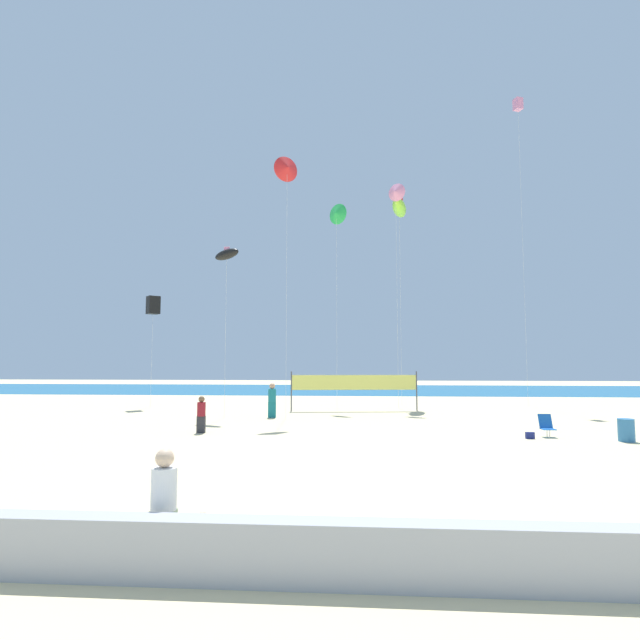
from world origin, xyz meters
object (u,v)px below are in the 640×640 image
Objects in this scene: beachgoer_maroon_shirt at (201,413)px; kite_black_box at (153,305)px; folding_beach_chair at (547,425)px; kite_lime_inflatable at (399,208)px; kite_red_delta at (287,168)px; trash_barrel at (626,430)px; mother_figure at (164,501)px; kite_green_delta at (336,214)px; kite_pink_delta at (396,192)px; volleyball_net at (354,384)px; beach_handbag at (530,435)px; toddler_figure at (202,536)px; kite_black_inflatable at (227,255)px; beachgoer_teal_shirt at (272,399)px; kite_pink_box at (518,106)px.

beachgoer_maroon_shirt is 14.51m from kite_black_box.
folding_beach_chair is 0.06× the size of kite_lime_inflatable.
kite_red_delta is at bearing -128.59° from kite_lime_inflatable.
trash_barrel is at bearing 8.15° from folding_beach_chair.
mother_figure is 0.12× the size of kite_green_delta.
trash_barrel is at bearing -60.66° from kite_pink_delta.
kite_black_box is 18.05m from kite_pink_delta.
kite_green_delta is at bearing -173.71° from kite_pink_delta.
volleyball_net is 12.53m from beach_handbag.
kite_lime_inflatable is 1.02× the size of kite_red_delta.
mother_figure is 0.79m from toddler_figure.
beachgoer_maroon_shirt is at bearing -84.56° from kite_black_inflatable.
kite_black_inflatable reaches higher than toddler_figure.
beachgoer_teal_shirt is 8.36m from kite_black_inflatable.
kite_pink_box is at bearing -157.27° from beachgoer_teal_shirt.
kite_red_delta is (-15.50, -8.88, -7.70)m from kite_pink_box.
kite_pink_delta is (-9.01, -2.21, -6.90)m from kite_pink_box.
trash_barrel is at bearing -65.17° from kite_lime_inflatable.
beachgoer_teal_shirt is at bearing 150.20° from beach_handbag.
volleyball_net is 0.54× the size of kite_red_delta.
trash_barrel is at bearing -27.40° from kite_black_box.
mother_figure is 2.21× the size of toddler_figure.
toddler_figure is at bearing -135.67° from trash_barrel.
kite_red_delta is at bearing -130.64° from volleyball_net.
mother_figure is at bearing -10.95° from beachgoer_maroon_shirt.
kite_lime_inflatable is at bearing 114.83° from trash_barrel.
toddler_figure is 0.49× the size of beachgoer_maroon_shirt.
kite_red_delta is (-0.77, 18.82, 12.75)m from mother_figure.
kite_lime_inflatable reaches higher than beachgoer_maroon_shirt.
volleyball_net is at bearing -60.46° from kite_green_delta.
mother_figure is 31.02m from kite_lime_inflatable.
volleyball_net reaches higher than mother_figure.
kite_pink_box is (4.12, 14.42, 20.89)m from folding_beach_chair.
kite_black_box is 0.79× the size of kite_black_inflatable.
beach_handbag is (-0.87, -0.60, -0.34)m from folding_beach_chair.
kite_pink_box is (25.31, 3.14, 14.59)m from kite_black_box.
volleyball_net reaches higher than beachgoer_maroon_shirt.
kite_pink_delta is (5.11, 25.49, 14.05)m from toddler_figure.
mother_figure is 29.43m from kite_pink_delta.
trash_barrel is 21.54m from kite_lime_inflatable.
beach_handbag is at bearing -30.26° from kite_red_delta.
kite_pink_delta reaches higher than kite_lime_inflatable.
folding_beach_chair is at bearing -51.50° from volleyball_net.
beachgoer_teal_shirt reaches higher than beachgoer_maroon_shirt.
kite_pink_box is (13.02, 2.65, 8.45)m from kite_green_delta.
kite_black_inflatable is 13.00m from kite_pink_delta.
kite_red_delta is at bearing -175.82° from folding_beach_chair.
beachgoer_teal_shirt is (-2.18, 19.17, 0.58)m from toddler_figure.
kite_green_delta is at bearing -151.33° from kite_lime_inflatable.
trash_barrel is 0.04× the size of kite_pink_box.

